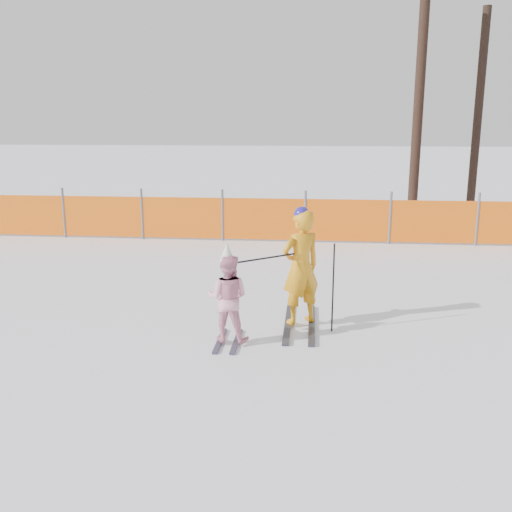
% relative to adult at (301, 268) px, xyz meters
% --- Properties ---
extents(ground, '(120.00, 120.00, 0.00)m').
position_rel_adult_xyz_m(ground, '(-0.63, -0.47, -0.85)').
color(ground, white).
rests_on(ground, ground).
extents(adult, '(0.71, 1.63, 1.72)m').
position_rel_adult_xyz_m(adult, '(0.00, 0.00, 0.00)').
color(adult, black).
rests_on(adult, ground).
extents(child, '(0.61, 0.86, 1.36)m').
position_rel_adult_xyz_m(child, '(-0.93, -0.74, -0.23)').
color(child, black).
rests_on(child, ground).
extents(ski_poles, '(1.30, 0.61, 1.25)m').
position_rel_adult_xyz_m(ski_poles, '(0.06, -0.27, -0.04)').
color(ski_poles, black).
rests_on(ski_poles, ground).
extents(safety_fence, '(17.84, 0.06, 1.25)m').
position_rel_adult_xyz_m(safety_fence, '(-3.18, 5.77, -0.30)').
color(safety_fence, '#595960').
rests_on(safety_fence, ground).
extents(tree_trunks, '(2.27, 1.21, 7.05)m').
position_rel_adult_xyz_m(tree_trunks, '(4.04, 10.49, 2.50)').
color(tree_trunks, black).
rests_on(tree_trunks, ground).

